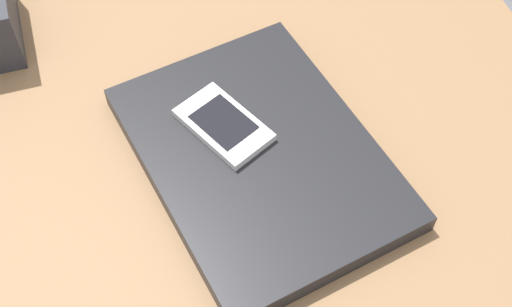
# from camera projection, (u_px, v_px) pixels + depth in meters

# --- Properties ---
(desk_surface) EXTENTS (1.20, 0.80, 0.03)m
(desk_surface) POSITION_uv_depth(u_px,v_px,m) (285.00, 237.00, 0.76)
(desk_surface) COLOR olive
(desk_surface) RESTS_ON ground
(laptop_closed) EXTENTS (0.37, 0.30, 0.03)m
(laptop_closed) POSITION_uv_depth(u_px,v_px,m) (256.00, 157.00, 0.79)
(laptop_closed) COLOR black
(laptop_closed) RESTS_ON desk_surface
(cell_phone_on_laptop) EXTENTS (0.12, 0.10, 0.01)m
(cell_phone_on_laptop) POSITION_uv_depth(u_px,v_px,m) (224.00, 125.00, 0.79)
(cell_phone_on_laptop) COLOR silver
(cell_phone_on_laptop) RESTS_ON laptop_closed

